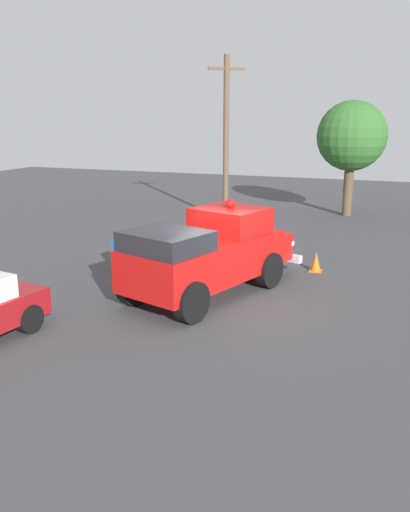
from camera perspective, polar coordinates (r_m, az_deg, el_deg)
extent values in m
plane|color=#424244|center=(14.34, 1.96, -5.00)|extent=(60.00, 60.00, 0.00)
cylinder|color=black|center=(16.62, 1.09, -0.31)|extent=(0.63, 1.09, 1.04)
cylinder|color=black|center=(15.52, 6.94, -1.52)|extent=(0.63, 1.09, 1.04)
cylinder|color=black|center=(14.13, -7.64, -3.21)|extent=(0.63, 1.09, 1.04)
cylinder|color=black|center=(12.82, -1.42, -4.99)|extent=(0.63, 1.09, 1.04)
cube|color=red|center=(14.56, 0.00, -0.35)|extent=(3.52, 5.31, 1.10)
cube|color=red|center=(16.83, 6.09, 1.22)|extent=(1.95, 1.40, 0.84)
cube|color=red|center=(15.24, 2.72, 3.80)|extent=(2.33, 2.21, 0.76)
cube|color=#232328|center=(13.23, -4.21, 1.40)|extent=(2.39, 2.22, 0.60)
cube|color=silver|center=(17.20, 6.90, 1.49)|extent=(1.41, 0.56, 0.64)
cube|color=silver|center=(17.39, 7.04, 0.20)|extent=(2.19, 0.89, 0.24)
sphere|color=white|center=(17.60, 4.76, 2.12)|extent=(0.33, 0.33, 0.26)
sphere|color=white|center=(16.80, 9.17, 1.36)|extent=(0.33, 0.33, 0.26)
sphere|color=red|center=(15.15, 2.74, 5.66)|extent=(0.35, 0.35, 0.28)
cylinder|color=black|center=(12.95, -18.38, -6.42)|extent=(0.34, 0.71, 0.68)
cylinder|color=#B7BABF|center=(17.91, -6.12, -0.26)|extent=(0.04, 0.04, 0.44)
cylinder|color=#B7BABF|center=(17.78, -7.46, -0.41)|extent=(0.04, 0.04, 0.44)
cylinder|color=#B7BABF|center=(18.31, -6.57, 0.07)|extent=(0.04, 0.04, 0.44)
cylinder|color=#B7BABF|center=(18.19, -7.88, -0.08)|extent=(0.04, 0.04, 0.44)
cube|color=#1E7F38|center=(17.99, -7.03, 0.55)|extent=(0.68, 0.68, 0.04)
cube|color=#1E7F38|center=(18.14, -7.29, 1.60)|extent=(0.36, 0.37, 0.56)
cube|color=#B7BABF|center=(18.02, -6.32, 1.14)|extent=(0.34, 0.33, 0.03)
cube|color=#B7BABF|center=(17.88, -7.78, 0.98)|extent=(0.34, 0.33, 0.03)
cylinder|color=#B7BABF|center=(17.51, -7.77, -0.67)|extent=(0.03, 0.03, 0.44)
cylinder|color=#B7BABF|center=(17.17, -8.62, -1.01)|extent=(0.03, 0.03, 0.44)
cylinder|color=#B7BABF|center=(17.76, -8.93, -0.49)|extent=(0.03, 0.03, 0.44)
cylinder|color=#B7BABF|center=(17.42, -9.79, -0.83)|extent=(0.03, 0.03, 0.44)
cube|color=#1959A5|center=(17.40, -8.81, 0.00)|extent=(0.53, 0.53, 0.04)
cube|color=#1959A5|center=(17.47, -9.48, 1.00)|extent=(0.10, 0.48, 0.56)
cube|color=#B7BABF|center=(17.55, -8.37, 0.70)|extent=(0.44, 0.09, 0.03)
cube|color=#B7BABF|center=(17.18, -9.30, 0.35)|extent=(0.44, 0.09, 0.03)
cylinder|color=brown|center=(27.39, 15.14, 7.04)|extent=(0.46, 0.46, 2.73)
sphere|color=#316529|center=(27.18, 15.51, 12.35)|extent=(3.36, 3.36, 3.36)
cylinder|color=brown|center=(25.04, 2.27, 12.32)|extent=(0.26, 0.26, 7.50)
cube|color=brown|center=(25.09, 2.35, 19.52)|extent=(1.50, 1.01, 0.12)
cube|color=orange|center=(17.48, 11.79, -1.56)|extent=(0.40, 0.40, 0.04)
cone|color=orange|center=(17.40, 11.84, -0.56)|extent=(0.32, 0.32, 0.60)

